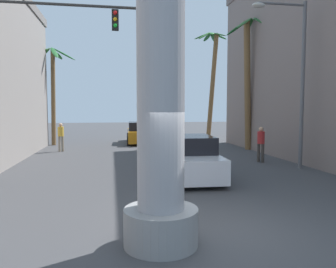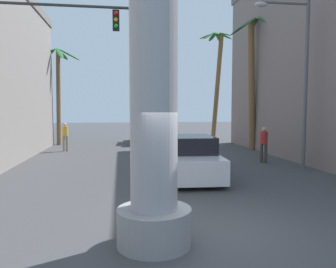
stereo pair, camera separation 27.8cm
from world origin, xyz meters
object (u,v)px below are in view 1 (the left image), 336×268
car_far (140,133)px  pedestrian_mid_right (261,142)px  street_lamp (295,69)px  pedestrian_far_left (61,135)px  traffic_light_mast (33,56)px  palm_tree_far_left (53,80)px  palm_tree_far_right (212,73)px  car_lead (186,158)px  palm_tree_mid_right (248,72)px

car_far → pedestrian_mid_right: pedestrian_mid_right is taller
street_lamp → pedestrian_far_left: 13.30m
traffic_light_mast → palm_tree_far_left: bearing=96.6°
palm_tree_far_right → pedestrian_far_left: bearing=-153.3°
palm_tree_far_left → car_lead: bearing=-60.5°
traffic_light_mast → car_far: (4.71, 12.23, -3.64)m
traffic_light_mast → car_far: size_ratio=1.29×
street_lamp → car_lead: street_lamp is taller
palm_tree_far_right → pedestrian_far_left: (-11.01, -5.55, -4.40)m
street_lamp → pedestrian_mid_right: 3.73m
palm_tree_mid_right → pedestrian_mid_right: 6.06m
palm_tree_far_right → palm_tree_far_left: (-12.03, -1.78, -0.90)m
palm_tree_far_left → pedestrian_mid_right: bearing=-40.6°
palm_tree_far_right → pedestrian_far_left: size_ratio=5.15×
traffic_light_mast → car_lead: size_ratio=1.22×
street_lamp → pedestrian_mid_right: (-0.59, 1.78, -3.22)m
street_lamp → car_far: size_ratio=1.44×
street_lamp → palm_tree_far_right: (0.46, 12.98, 1.19)m
car_lead → pedestrian_mid_right: bearing=30.6°
car_far → pedestrian_mid_right: size_ratio=2.85×
palm_tree_mid_right → palm_tree_far_left: bearing=158.3°
street_lamp → car_lead: size_ratio=1.36×
street_lamp → palm_tree_mid_right: (0.69, 6.33, 0.58)m
pedestrian_mid_right → pedestrian_far_left: 11.45m
palm_tree_mid_right → street_lamp: bearing=-96.2°
car_lead → pedestrian_far_left: size_ratio=3.03×
car_lead → palm_tree_mid_right: palm_tree_mid_right is taller
traffic_light_mast → palm_tree_far_left: size_ratio=0.92×
palm_tree_mid_right → palm_tree_far_right: bearing=92.0°
traffic_light_mast → pedestrian_mid_right: (9.61, 2.45, -3.39)m
palm_tree_mid_right → car_far: bearing=139.7°
pedestrian_far_left → street_lamp: bearing=-35.2°
palm_tree_far_right → pedestrian_far_left: palm_tree_far_right is taller
traffic_light_mast → car_far: 13.60m
palm_tree_far_right → car_lead: bearing=-111.1°
car_far → pedestrian_far_left: pedestrian_far_left is taller
traffic_light_mast → car_lead: traffic_light_mast is taller
palm_tree_mid_right → pedestrian_far_left: palm_tree_mid_right is taller
street_lamp → traffic_light_mast: 10.22m
car_lead → palm_tree_mid_right: size_ratio=0.64×
palm_tree_far_right → palm_tree_mid_right: 6.68m
street_lamp → car_far: (-5.49, 11.57, -3.48)m
pedestrian_far_left → traffic_light_mast: bearing=-87.5°
car_far → pedestrian_far_left: 6.54m
street_lamp → pedestrian_mid_right: bearing=108.2°
car_far → palm_tree_mid_right: bearing=-40.3°
traffic_light_mast → palm_tree_far_right: 17.34m
palm_tree_far_right → pedestrian_mid_right: 12.08m
palm_tree_far_right → pedestrian_mid_right: palm_tree_far_right is taller
traffic_light_mast → car_far: bearing=68.9°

